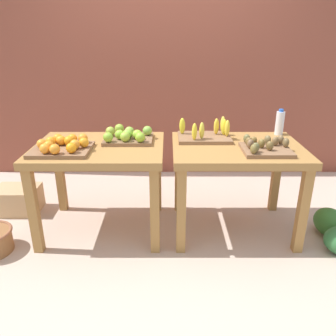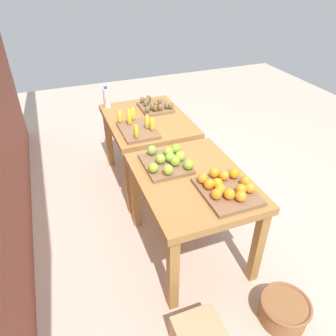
# 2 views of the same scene
# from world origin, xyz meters

# --- Properties ---
(ground_plane) EXTENTS (8.00, 8.00, 0.00)m
(ground_plane) POSITION_xyz_m (0.00, 0.00, 0.00)
(ground_plane) COLOR #C6AD9C
(back_wall) EXTENTS (4.40, 0.12, 3.00)m
(back_wall) POSITION_xyz_m (0.00, 1.35, 1.50)
(back_wall) COLOR brown
(back_wall) RESTS_ON ground_plane
(display_table_left) EXTENTS (1.04, 0.80, 0.77)m
(display_table_left) POSITION_xyz_m (-0.56, 0.00, 0.65)
(display_table_left) COLOR #A2723B
(display_table_left) RESTS_ON ground_plane
(display_table_right) EXTENTS (1.04, 0.80, 0.77)m
(display_table_right) POSITION_xyz_m (0.56, 0.00, 0.65)
(display_table_right) COLOR #A2723B
(display_table_right) RESTS_ON ground_plane
(orange_bin) EXTENTS (0.44, 0.37, 0.11)m
(orange_bin) POSITION_xyz_m (-0.80, -0.15, 0.81)
(orange_bin) COLOR brown
(orange_bin) RESTS_ON display_table_left
(apple_bin) EXTENTS (0.41, 0.37, 0.11)m
(apple_bin) POSITION_xyz_m (-0.34, 0.12, 0.81)
(apple_bin) COLOR brown
(apple_bin) RESTS_ON display_table_left
(banana_crate) EXTENTS (0.44, 0.32, 0.17)m
(banana_crate) POSITION_xyz_m (0.32, 0.17, 0.81)
(banana_crate) COLOR brown
(banana_crate) RESTS_ON display_table_right
(kiwi_bin) EXTENTS (0.36, 0.33, 0.10)m
(kiwi_bin) POSITION_xyz_m (0.74, -0.15, 0.80)
(kiwi_bin) COLOR brown
(kiwi_bin) RESTS_ON display_table_right
(water_bottle) EXTENTS (0.07, 0.07, 0.23)m
(water_bottle) POSITION_xyz_m (0.99, 0.32, 0.87)
(water_bottle) COLOR silver
(water_bottle) RESTS_ON display_table_right
(cardboard_produce_box) EXTENTS (0.40, 0.30, 0.24)m
(cardboard_produce_box) POSITION_xyz_m (-1.44, 0.30, 0.12)
(cardboard_produce_box) COLOR tan
(cardboard_produce_box) RESTS_ON ground_plane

